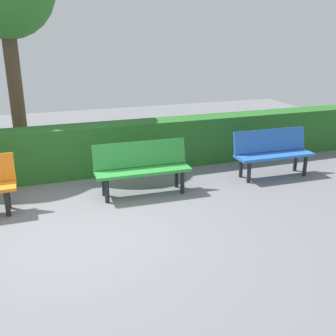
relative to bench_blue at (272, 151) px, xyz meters
name	(u,v)px	position (x,y,z in m)	size (l,w,h in m)	color
ground_plane	(82,225)	(3.65, 0.88, -0.48)	(17.62, 17.62, 0.00)	slate
bench_blue	(272,151)	(0.00, 0.00, 0.00)	(1.49, 0.51, 0.86)	blue
bench_green	(142,166)	(2.52, 0.03, 0.00)	(1.57, 0.51, 0.86)	#2D8C38
hedge_row	(126,147)	(2.49, -1.22, -0.01)	(13.62, 0.55, 0.94)	#266023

